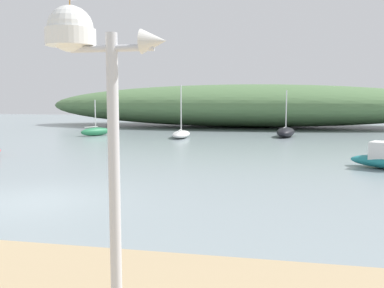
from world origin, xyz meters
TOP-DOWN VIEW (x-y plane):
  - ground_plane at (0.00, 0.00)m, footprint 120.00×120.00m
  - distant_hill at (3.50, 32.69)m, footprint 41.85×13.38m
  - mast_structure at (4.52, -6.08)m, footprint 1.26×0.51m
  - sailboat_off_point at (-0.16, 19.18)m, footprint 1.48×3.61m
  - sailboat_west_reach at (7.33, 21.29)m, footprint 1.74×3.52m
  - sailboat_east_reach at (-6.97, 19.54)m, footprint 2.02×2.62m

SIDE VIEW (x-z plane):
  - ground_plane at x=0.00m, z-range 0.00..0.00m
  - sailboat_off_point at x=-0.16m, z-range -1.64..2.18m
  - sailboat_east_reach at x=-6.97m, z-range -1.04..1.70m
  - sailboat_west_reach at x=7.33m, z-range -1.36..2.09m
  - distant_hill at x=3.50m, z-range 0.00..4.29m
  - mast_structure at x=4.52m, z-range 1.33..4.86m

